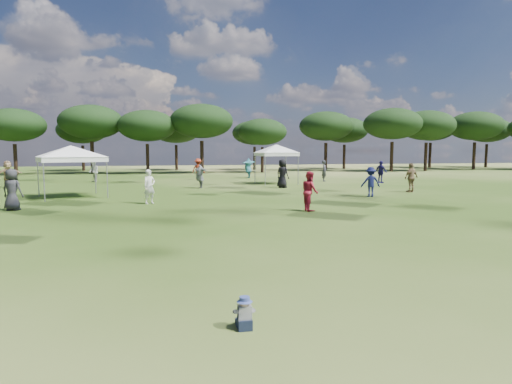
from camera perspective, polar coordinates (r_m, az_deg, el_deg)
tree_line at (r=50.88m, az=-8.62°, el=8.79°), size 108.78×17.63×7.77m
tent_left at (r=24.67m, az=-23.48°, el=5.42°), size 6.02×6.02×3.04m
tent_right at (r=31.92m, az=2.70°, el=6.12°), size 5.44×5.44×3.23m
toddler at (r=6.16m, az=-1.56°, el=-15.97°), size 0.30×0.34×0.46m
festival_crowd at (r=29.38m, az=-7.27°, el=2.35°), size 28.56×23.01×1.90m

